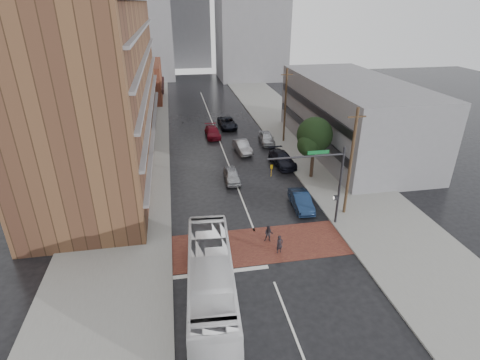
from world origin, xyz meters
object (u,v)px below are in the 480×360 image
car_travel_c (213,132)px  car_travel_b (242,147)px  car_parked_near (301,201)px  car_travel_a (232,175)px  pedestrian_a (280,244)px  car_parked_far (267,138)px  transit_bus (211,280)px  pedestrian_b (269,234)px  car_parked_mid (282,159)px  suv_travel (227,123)px

car_travel_c → car_travel_b: bearing=-67.3°
car_travel_c → car_parked_near: 22.93m
car_travel_a → car_travel_c: (-0.39, 15.23, 0.02)m
pedestrian_a → car_travel_a: bearing=80.7°
pedestrian_a → car_parked_near: pedestrian_a is taller
car_travel_b → car_parked_far: 4.78m
transit_bus → car_parked_near: size_ratio=2.69×
pedestrian_b → car_travel_c: size_ratio=0.30×
pedestrian_b → car_travel_a: pedestrian_b is taller
pedestrian_a → car_parked_far: 25.02m
pedestrian_b → car_parked_mid: 16.08m
car_travel_c → car_parked_near: size_ratio=1.08×
transit_bus → car_travel_a: transit_bus is taller
pedestrian_b → car_parked_far: size_ratio=0.32×
transit_bus → car_travel_c: bearing=87.2°
transit_bus → car_parked_far: transit_bus is taller
car_parked_mid → suv_travel: bearing=99.4°
suv_travel → car_parked_mid: 16.48m
car_travel_b → car_parked_far: size_ratio=1.00×
car_travel_c → car_parked_near: bearing=-76.7°
pedestrian_b → car_travel_b: size_ratio=0.32×
car_parked_far → car_parked_mid: bearing=-86.5°
car_travel_c → car_parked_near: (5.93, -22.15, 0.03)m
pedestrian_b → suv_travel: (1.23, 31.04, 0.01)m
car_travel_b → suv_travel: (-0.33, 10.90, -0.01)m
car_parked_mid → pedestrian_b: bearing=-115.5°
pedestrian_a → car_parked_near: bearing=42.6°
car_travel_a → car_parked_near: car_parked_near is taller
transit_bus → suv_travel: size_ratio=2.25×
pedestrian_b → car_travel_c: bearing=112.8°
car_parked_far → car_parked_near: bearing=-90.0°
transit_bus → pedestrian_a: 7.22m
pedestrian_b → suv_travel: 31.06m
transit_bus → car_parked_mid: bearing=66.5°
car_parked_far → car_travel_c: bearing=153.2°
transit_bus → car_travel_a: (4.17, 17.63, -0.99)m
car_parked_near → car_parked_mid: (1.10, 10.28, 0.03)m
car_travel_b → car_parked_far: car_parked_far is taller
suv_travel → car_parked_far: (4.26, -8.16, 0.03)m
car_travel_b → suv_travel: car_travel_b is taller
pedestrian_b → car_parked_near: car_parked_near is taller
transit_bus → pedestrian_a: bearing=40.0°
pedestrian_a → car_travel_c: 28.69m
transit_bus → pedestrian_a: (5.77, 4.24, -0.91)m
car_parked_near → car_travel_c: bearing=107.9°
pedestrian_a → car_travel_b: (1.11, 21.77, -0.02)m
car_travel_c → car_parked_mid: 13.79m
pedestrian_b → car_travel_a: size_ratio=0.36×
transit_bus → car_travel_c: 33.09m
pedestrian_b → car_travel_c: (-1.54, 26.99, -0.03)m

